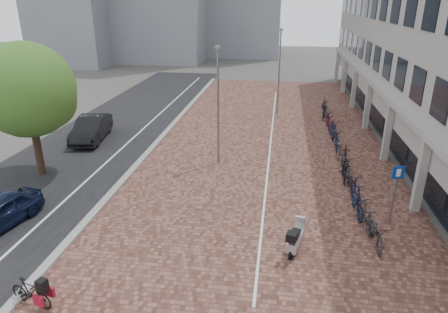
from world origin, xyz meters
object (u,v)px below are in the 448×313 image
Objects in this scene: hero_bike at (31,292)px; scooter_front at (296,237)px; parking_sign at (396,185)px; car_dark at (91,128)px.

scooter_front is (8.00, 4.02, 0.09)m from hero_bike.
parking_sign reaches higher than scooter_front.
car_dark reaches higher than hero_bike.
car_dark is 18.96m from parking_sign.
parking_sign is at bearing -46.69° from hero_bike.
hero_bike is 0.97× the size of scooter_front.
car_dark is 2.84× the size of scooter_front.
scooter_front is at bearing -48.44° from car_dark.
car_dark is 2.93× the size of hero_bike.
hero_bike is (5.07, -14.84, -0.29)m from car_dark.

